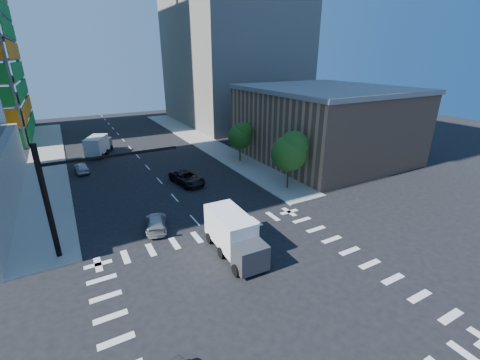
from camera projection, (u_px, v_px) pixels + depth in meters
ground at (263, 297)px, 21.00m from camera, size 160.00×160.00×0.00m
road_markings at (263, 297)px, 21.00m from camera, size 20.00×20.00×0.01m
sidewalk_ne at (202, 141)px, 59.23m from camera, size 5.00×60.00×0.15m
sidewalk_nw at (47, 161)px, 47.87m from camera, size 5.00×60.00×0.15m
commercial_building at (323, 123)px, 48.36m from camera, size 20.50×22.50×10.60m
bg_building_ne at (232, 59)px, 73.00m from camera, size 24.00×30.00×28.00m
signal_mast_nw at (68, 189)px, 23.84m from camera, size 10.20×0.40×9.00m
tree_south at (291, 151)px, 36.37m from camera, size 4.16×4.16×6.82m
tree_north at (241, 135)px, 46.53m from camera, size 3.54×3.52×5.78m
car_nb_far at (187, 178)px, 39.33m from camera, size 3.48×5.89×1.54m
car_sb_near at (156, 222)px, 29.04m from camera, size 2.86×4.70×1.27m
car_sb_mid at (81, 167)px, 43.23m from camera, size 1.85×4.14×1.38m
box_truck_near at (236, 239)px, 24.89m from camera, size 2.77×6.19×3.21m
box_truck_far at (99, 146)px, 50.91m from camera, size 4.74×6.39×3.09m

